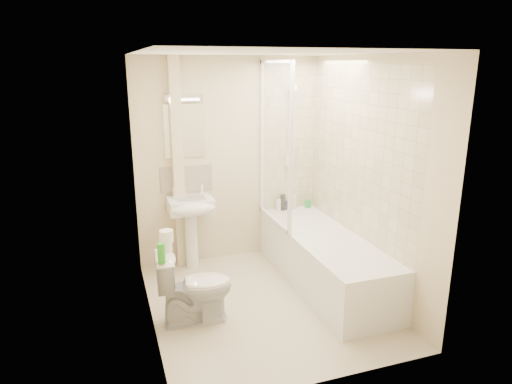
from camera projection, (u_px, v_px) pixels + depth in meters
name	position (u px, v px, depth m)	size (l,w,h in m)	color
floor	(265.00, 303.00, 4.57)	(2.50, 2.50, 0.00)	beige
wall_back	(229.00, 161.00, 5.38)	(2.20, 0.02, 2.40)	beige
wall_left	(145.00, 198.00, 3.90)	(0.02, 2.50, 2.40)	beige
wall_right	(368.00, 178.00, 4.58)	(0.02, 2.50, 2.40)	beige
ceiling	(266.00, 52.00, 3.92)	(2.20, 2.50, 0.02)	white
tile_back	(289.00, 139.00, 5.54)	(0.70, 0.01, 1.75)	beige
tile_right	(358.00, 152.00, 4.70)	(0.01, 2.10, 1.75)	beige
pipe_boxing	(178.00, 166.00, 5.13)	(0.12, 0.12, 2.40)	beige
splashback	(186.00, 179.00, 5.26)	(0.60, 0.01, 0.30)	beige
mirror	(184.00, 131.00, 5.11)	(0.46, 0.01, 0.60)	white
strip_light	(183.00, 98.00, 4.98)	(0.42, 0.07, 0.07)	silver
bathtub	(324.00, 258.00, 4.90)	(0.70, 2.10, 0.55)	white
shower_screen	(275.00, 144.00, 5.03)	(0.04, 0.92, 1.80)	white
shower_fixture	(290.00, 130.00, 5.47)	(0.10, 0.16, 0.99)	white
pedestal_sink	(191.00, 214.00, 5.15)	(0.50, 0.47, 0.96)	white
bottle_white_a	(279.00, 205.00, 5.64)	(0.06, 0.06, 0.14)	white
bottle_black_b	(283.00, 202.00, 5.65)	(0.06, 0.06, 0.20)	black
bottle_blue	(287.00, 205.00, 5.68)	(0.05, 0.05, 0.11)	#121952
bottle_cream	(294.00, 202.00, 5.70)	(0.06, 0.06, 0.18)	beige
bottle_green	(308.00, 204.00, 5.77)	(0.07, 0.07, 0.10)	green
toilet	(195.00, 287.00, 4.16)	(0.70, 0.43, 0.69)	white
toilet_roll_lower	(166.00, 246.00, 4.08)	(0.11, 0.11, 0.10)	white
toilet_roll_upper	(166.00, 236.00, 4.04)	(0.12, 0.12, 0.10)	white
green_bottle	(161.00, 253.00, 3.83)	(0.06, 0.06, 0.17)	green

